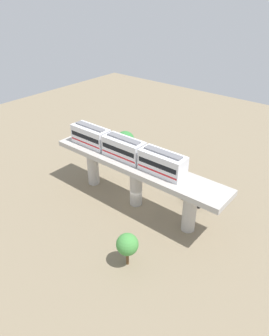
{
  "coord_description": "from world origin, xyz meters",
  "views": [
    {
      "loc": [
        31.01,
        25.3,
        29.84
      ],
      "look_at": [
        -2.5,
        -2.37,
        4.44
      ],
      "focal_mm": 33.79,
      "sensor_mm": 36.0,
      "label": 1
    }
  ],
  "objects_px": {
    "tree_near_viaduct": "(127,245)",
    "parked_car_black": "(193,197)",
    "parked_car_red": "(165,166)",
    "tree_mid_lot": "(125,141)",
    "train": "(124,148)"
  },
  "relations": [
    {
      "from": "train",
      "to": "tree_near_viaduct",
      "type": "height_order",
      "value": "train"
    },
    {
      "from": "parked_car_black",
      "to": "parked_car_red",
      "type": "xyz_separation_m",
      "value": [
        -5.37,
        -9.04,
        0.0
      ]
    },
    {
      "from": "tree_near_viaduct",
      "to": "parked_car_red",
      "type": "bearing_deg",
      "value": -156.24
    },
    {
      "from": "parked_car_red",
      "to": "tree_near_viaduct",
      "type": "height_order",
      "value": "tree_near_viaduct"
    },
    {
      "from": "tree_mid_lot",
      "to": "parked_car_black",
      "type": "bearing_deg",
      "value": 74.88
    },
    {
      "from": "tree_mid_lot",
      "to": "tree_near_viaduct",
      "type": "bearing_deg",
      "value": 41.54
    },
    {
      "from": "tree_near_viaduct",
      "to": "tree_mid_lot",
      "type": "xyz_separation_m",
      "value": [
        -21.46,
        -19.01,
        -0.0
      ]
    },
    {
      "from": "parked_car_black",
      "to": "tree_near_viaduct",
      "type": "xyz_separation_m",
      "value": [
        16.48,
        0.57,
        2.43
      ]
    },
    {
      "from": "tree_near_viaduct",
      "to": "parked_car_black",
      "type": "bearing_deg",
      "value": -178.01
    },
    {
      "from": "tree_mid_lot",
      "to": "train",
      "type": "bearing_deg",
      "value": 40.56
    },
    {
      "from": "parked_car_black",
      "to": "tree_mid_lot",
      "type": "xyz_separation_m",
      "value": [
        -4.98,
        -18.44,
        2.43
      ]
    },
    {
      "from": "parked_car_red",
      "to": "tree_mid_lot",
      "type": "distance_m",
      "value": 9.71
    },
    {
      "from": "parked_car_red",
      "to": "tree_mid_lot",
      "type": "height_order",
      "value": "tree_mid_lot"
    },
    {
      "from": "parked_car_black",
      "to": "parked_car_red",
      "type": "height_order",
      "value": "same"
    },
    {
      "from": "train",
      "to": "parked_car_black",
      "type": "height_order",
      "value": "train"
    }
  ]
}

